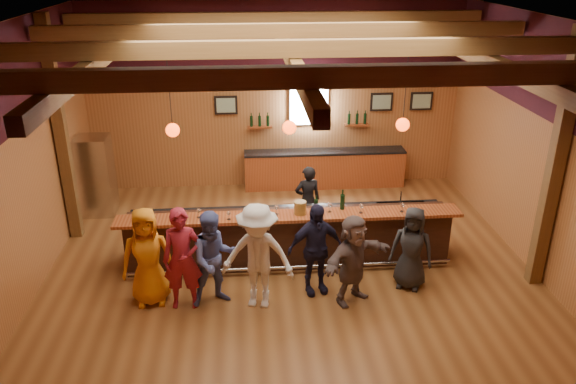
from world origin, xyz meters
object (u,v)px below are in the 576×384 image
object	(u,v)px
stainless_fridge	(96,176)
customer_navy	(315,249)
bar_counter	(290,235)
bartender	(308,200)
customer_orange	(148,257)
back_bar_cabinet	(324,169)
customer_denim	(214,259)
customer_dark	(412,248)
customer_brown	(353,259)
customer_white	(258,257)
customer_redvest	(183,259)
bottle_a	(316,205)
ice_bucket	(300,208)

from	to	relation	value
stainless_fridge	customer_navy	size ratio (longest dim) A/B	1.07
bar_counter	bartender	xyz separation A→B (m)	(0.47, 1.07, 0.23)
customer_orange	back_bar_cabinet	bearing A→B (deg)	47.19
customer_denim	customer_dark	size ratio (longest dim) A/B	1.11
back_bar_cabinet	customer_navy	world-z (taller)	customer_navy
customer_denim	stainless_fridge	bearing A→B (deg)	109.96
customer_orange	customer_denim	xyz separation A→B (m)	(1.10, -0.12, -0.02)
customer_brown	customer_white	bearing A→B (deg)	146.06
customer_orange	customer_white	bearing A→B (deg)	-13.36
customer_white	customer_navy	distance (m)	1.04
stainless_fridge	customer_denim	size ratio (longest dim) A/B	1.07
bar_counter	back_bar_cabinet	world-z (taller)	bar_counter
customer_denim	customer_redvest	bearing A→B (deg)	169.42
customer_white	customer_dark	xyz separation A→B (m)	(2.68, 0.36, -0.17)
customer_denim	customer_white	size ratio (longest dim) A/B	0.91
customer_navy	bottle_a	distance (m)	1.01
customer_redvest	bartender	size ratio (longest dim) A/B	1.19
customer_redvest	ice_bucket	xyz separation A→B (m)	(2.04, 1.09, 0.34)
bartender	customer_denim	bearing A→B (deg)	44.83
bar_counter	back_bar_cabinet	size ratio (longest dim) A/B	1.57
customer_white	customer_dark	bearing A→B (deg)	21.19
customer_denim	bartender	bearing A→B (deg)	36.92
customer_brown	stainless_fridge	bearing A→B (deg)	108.03
customer_dark	customer_redvest	bearing A→B (deg)	-151.22
customer_brown	ice_bucket	distance (m)	1.46
customer_white	customer_navy	size ratio (longest dim) A/B	1.11
stainless_fridge	customer_denim	world-z (taller)	stainless_fridge
bar_counter	customer_navy	bearing A→B (deg)	-73.53
bottle_a	customer_denim	bearing A→B (deg)	-148.65
customer_white	customer_dark	size ratio (longest dim) A/B	1.22
bar_counter	customer_white	bearing A→B (deg)	-113.54
customer_orange	customer_navy	world-z (taller)	customer_orange
customer_navy	customer_brown	bearing A→B (deg)	-41.73
back_bar_cabinet	customer_brown	distance (m)	5.06
customer_orange	customer_redvest	distance (m)	0.61
customer_denim	bartender	distance (m)	3.03
bar_counter	customer_redvest	world-z (taller)	customer_redvest
customer_redvest	customer_white	world-z (taller)	customer_white
customer_denim	bottle_a	world-z (taller)	customer_denim
back_bar_cabinet	stainless_fridge	size ratio (longest dim) A/B	2.22
customer_orange	customer_dark	distance (m)	4.50
bar_counter	customer_navy	distance (m)	1.24
back_bar_cabinet	bar_counter	bearing A→B (deg)	-108.34
customer_white	bottle_a	xyz separation A→B (m)	(1.11, 1.24, 0.31)
customer_dark	ice_bucket	world-z (taller)	customer_dark
back_bar_cabinet	stainless_fridge	distance (m)	5.43
customer_denim	customer_navy	bearing A→B (deg)	-9.38
customer_orange	customer_redvest	world-z (taller)	customer_redvest
customer_orange	customer_denim	world-z (taller)	customer_orange
customer_dark	bartender	xyz separation A→B (m)	(-1.57, 2.18, -0.01)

